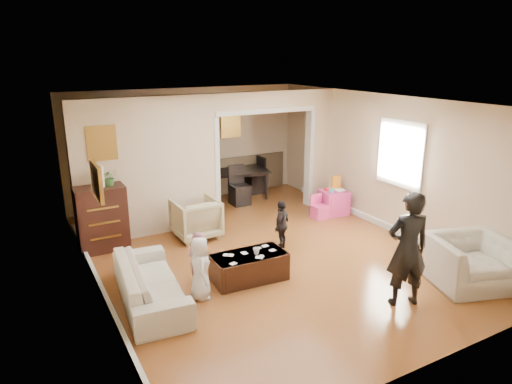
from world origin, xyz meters
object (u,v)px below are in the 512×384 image
child_kneel_b (198,257)px  child_kneel_a (200,268)px  adult_person (407,249)px  sofa (150,282)px  dining_table (228,183)px  armchair_back (196,218)px  coffee_table (249,267)px  child_toddler (282,225)px  play_table (334,202)px  table_lamp (97,177)px  armchair_front (470,262)px  dresser (102,219)px  cyan_cup (332,190)px  coffee_cup (256,251)px

child_kneel_b → child_kneel_a: bearing=145.6°
adult_person → child_kneel_a: size_ratio=1.78×
sofa → dining_table: size_ratio=1.02×
armchair_back → child_kneel_b: child_kneel_b is taller
coffee_table → dining_table: 4.27m
child_toddler → adult_person: bearing=65.5°
armchair_back → coffee_table: bearing=91.2°
child_toddler → child_kneel_b: bearing=-21.6°
play_table → child_kneel_b: bearing=-158.2°
armchair_back → child_kneel_b: size_ratio=1.01×
table_lamp → adult_person: 5.08m
dining_table → play_table: bearing=-41.1°
adult_person → child_kneel_b: size_ratio=2.00×
armchair_front → child_kneel_a: bearing=175.3°
sofa → child_kneel_b: bearing=-70.9°
dresser → table_lamp: 0.75m
armchair_back → child_kneel_b: bearing=68.7°
sofa → armchair_back: (1.43, 1.88, 0.08)m
armchair_front → cyan_cup: (0.12, 3.46, 0.18)m
armchair_front → table_lamp: (-4.51, 3.95, 0.96)m
dresser → child_kneel_b: size_ratio=1.42×
coffee_table → coffee_cup: bearing=-26.6°
play_table → adult_person: adult_person is taller
child_kneel_b → play_table: bearing=-84.2°
dresser → cyan_cup: size_ratio=14.36×
child_kneel_a → play_table: bearing=-49.4°
dining_table → child_kneel_a: (-2.39, -4.13, 0.12)m
coffee_table → play_table: play_table is taller
coffee_table → armchair_front: bearing=-31.5°
armchair_front → child_toddler: size_ratio=1.26×
coffee_table → adult_person: (1.54, -1.64, 0.60)m
table_lamp → coffee_cup: size_ratio=3.49×
armchair_back → child_toddler: bearing=131.3°
dining_table → child_toddler: bearing=-83.9°
coffee_table → child_toddler: (1.05, 0.75, 0.24)m
coffee_cup → cyan_cup: size_ratio=1.29×
armchair_front → adult_person: adult_person is taller
coffee_table → coffee_cup: (0.10, -0.05, 0.26)m
dining_table → adult_person: adult_person is taller
coffee_table → dresser: bearing=127.4°
sofa → table_lamp: 2.38m
coffee_cup → child_kneel_b: size_ratio=0.13×
armchair_front → coffee_cup: 3.18m
armchair_back → armchair_front: 4.69m
table_lamp → cyan_cup: bearing=-6.0°
armchair_back → table_lamp: (-1.64, 0.24, 0.96)m
dining_table → child_kneel_a: child_kneel_a is taller
sofa → armchair_front: 4.67m
sofa → cyan_cup: size_ratio=24.55×
coffee_table → cyan_cup: (2.93, 1.74, 0.34)m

